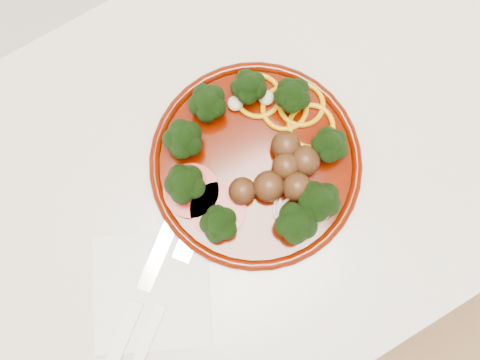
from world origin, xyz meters
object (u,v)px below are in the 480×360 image
knife (136,307)px  plate (257,161)px  napkin (152,291)px  fork (156,319)px

knife → plate: bearing=-17.9°
plate → napkin: (-0.20, -0.07, -0.02)m
napkin → knife: size_ratio=0.78×
napkin → plate: bearing=20.0°
plate → napkin: bearing=-160.0°
napkin → fork: bearing=-109.4°
napkin → fork: (-0.01, -0.03, 0.01)m
plate → knife: 0.24m
fork → plate: bearing=-10.9°
plate → fork: plate is taller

